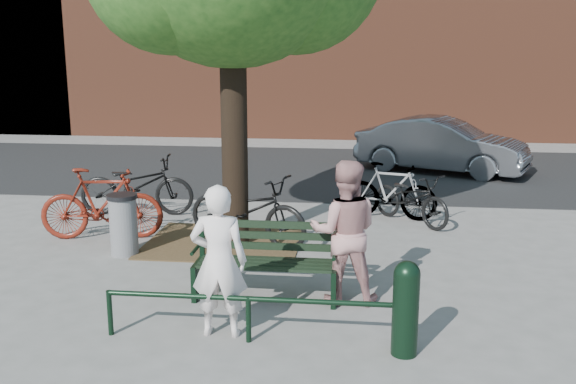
# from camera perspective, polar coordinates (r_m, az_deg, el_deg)

# --- Properties ---
(ground) EXTENTS (90.00, 90.00, 0.00)m
(ground) POSITION_cam_1_polar(r_m,az_deg,el_deg) (8.00, -1.99, -9.42)
(ground) COLOR gray
(ground) RESTS_ON ground
(dirt_pit) EXTENTS (2.40, 2.00, 0.02)m
(dirt_pit) POSITION_cam_1_polar(r_m,az_deg,el_deg) (10.21, -5.72, -4.46)
(dirt_pit) COLOR brown
(dirt_pit) RESTS_ON ground
(road) EXTENTS (40.00, 7.00, 0.01)m
(road) POSITION_cam_1_polar(r_m,az_deg,el_deg) (16.15, 2.50, 1.97)
(road) COLOR black
(road) RESTS_ON ground
(park_bench) EXTENTS (1.74, 0.54, 0.97)m
(park_bench) POSITION_cam_1_polar(r_m,az_deg,el_deg) (7.91, -1.93, -6.00)
(park_bench) COLOR black
(park_bench) RESTS_ON ground
(guard_railing) EXTENTS (3.06, 0.06, 0.51)m
(guard_railing) POSITION_cam_1_polar(r_m,az_deg,el_deg) (6.75, -3.56, -10.05)
(guard_railing) COLOR black
(guard_railing) RESTS_ON ground
(person_left) EXTENTS (0.62, 0.42, 1.65)m
(person_left) POSITION_cam_1_polar(r_m,az_deg,el_deg) (6.80, -6.16, -6.13)
(person_left) COLOR white
(person_left) RESTS_ON ground
(person_right) EXTENTS (0.86, 0.68, 1.74)m
(person_right) POSITION_cam_1_polar(r_m,az_deg,el_deg) (7.68, 5.05, -3.55)
(person_right) COLOR tan
(person_right) RESTS_ON ground
(bollard) EXTENTS (0.26, 0.26, 0.98)m
(bollard) POSITION_cam_1_polar(r_m,az_deg,el_deg) (6.54, 10.43, -9.85)
(bollard) COLOR black
(bollard) RESTS_ON ground
(litter_bin) EXTENTS (0.45, 0.45, 0.91)m
(litter_bin) POSITION_cam_1_polar(r_m,az_deg,el_deg) (9.80, -14.42, -2.78)
(litter_bin) COLOR gray
(litter_bin) RESTS_ON ground
(bicycle_a) EXTENTS (2.15, 0.92, 1.10)m
(bicycle_a) POSITION_cam_1_polar(r_m,az_deg,el_deg) (12.06, -13.30, 0.57)
(bicycle_a) COLOR black
(bicycle_a) RESTS_ON ground
(bicycle_b) EXTENTS (2.00, 0.88, 1.16)m
(bicycle_b) POSITION_cam_1_polar(r_m,az_deg,el_deg) (10.65, -16.24, -1.00)
(bicycle_b) COLOR #60180D
(bicycle_b) RESTS_ON ground
(bicycle_c) EXTENTS (2.23, 1.51, 1.11)m
(bicycle_c) POSITION_cam_1_polar(r_m,az_deg,el_deg) (9.99, -3.65, -1.56)
(bicycle_c) COLOR black
(bicycle_c) RESTS_ON ground
(bicycle_d) EXTENTS (1.75, 0.91, 1.01)m
(bicycle_d) POSITION_cam_1_polar(r_m,az_deg,el_deg) (11.62, 9.07, 0.10)
(bicycle_d) COLOR gray
(bicycle_d) RESTS_ON ground
(bicycle_e) EXTENTS (1.60, 1.68, 0.91)m
(bicycle_e) POSITION_cam_1_polar(r_m,az_deg,el_deg) (11.38, 10.89, -0.52)
(bicycle_e) COLOR black
(bicycle_e) RESTS_ON ground
(parked_car) EXTENTS (4.32, 2.89, 1.35)m
(parked_car) POSITION_cam_1_polar(r_m,az_deg,el_deg) (16.20, 13.49, 4.06)
(parked_car) COLOR slate
(parked_car) RESTS_ON ground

